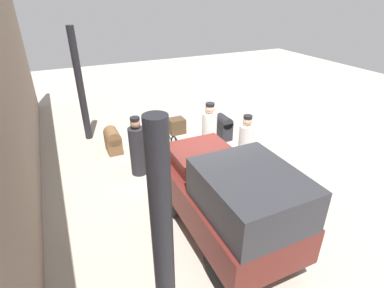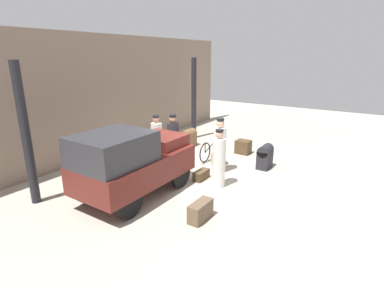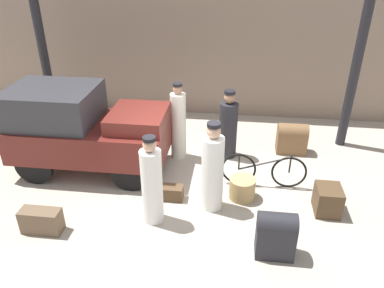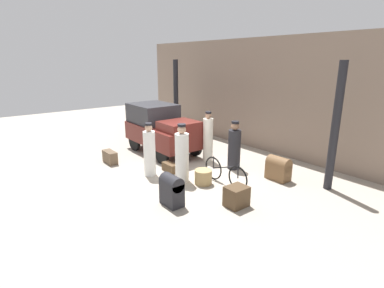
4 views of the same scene
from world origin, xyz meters
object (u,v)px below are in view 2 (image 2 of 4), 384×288
porter_with_bicycle (157,145)px  trunk_large_brown (265,156)px  porter_carrying_trunk (220,148)px  trunk_umber_medium (243,147)px  bicycle (212,149)px  conductor_in_dark_uniform (173,139)px  truck (131,161)px  suitcase_small_leather (200,211)px  trunk_barrel_dark (188,138)px  porter_lifting_near_truck (219,161)px  trunk_wicker_pale (201,175)px  wicker_basket (218,158)px

porter_with_bicycle → trunk_large_brown: 3.70m
porter_carrying_trunk → trunk_umber_medium: bearing=3.0°
bicycle → porter_carrying_trunk: 1.41m
bicycle → conductor_in_dark_uniform: bearing=123.9°
truck → conductor_in_dark_uniform: size_ratio=2.02×
truck → trunk_umber_medium: (5.13, -0.99, -0.77)m
porter_with_bicycle → bicycle: bearing=-27.4°
trunk_umber_medium → suitcase_small_leather: bearing=-166.8°
porter_carrying_trunk → trunk_barrel_dark: size_ratio=2.41×
truck → porter_carrying_trunk: bearing=-20.7°
conductor_in_dark_uniform → porter_carrying_trunk: porter_carrying_trunk is taller
truck → porter_carrying_trunk: size_ratio=1.86×
porter_lifting_near_truck → truck: bearing=139.0°
porter_carrying_trunk → porter_lifting_near_truck: 1.17m
truck → trunk_large_brown: (4.05, -2.26, -0.60)m
trunk_umber_medium → conductor_in_dark_uniform: bearing=135.7°
porter_lifting_near_truck → suitcase_small_leather: size_ratio=2.42×
porter_carrying_trunk → porter_lifting_near_truck: size_ratio=1.04×
porter_carrying_trunk → porter_with_bicycle: porter_with_bicycle is taller
porter_carrying_trunk → bicycle: bearing=39.7°
truck → suitcase_small_leather: (-0.03, -2.20, -0.81)m
bicycle → conductor_in_dark_uniform: conductor_in_dark_uniform is taller
trunk_large_brown → trunk_wicker_pale: (-2.03, 1.31, -0.29)m
suitcase_small_leather → trunk_large_brown: bearing=-0.9°
truck → wicker_basket: size_ratio=6.42×
conductor_in_dark_uniform → trunk_wicker_pale: size_ratio=2.70×
truck → wicker_basket: (3.51, -0.74, -0.81)m
trunk_wicker_pale → trunk_umber_medium: size_ratio=1.12×
trunk_large_brown → suitcase_small_leather: size_ratio=1.15×
trunk_wicker_pale → trunk_large_brown: bearing=-32.8°
conductor_in_dark_uniform → trunk_wicker_pale: bearing=-120.2°
trunk_large_brown → trunk_wicker_pale: bearing=147.2°
trunk_barrel_dark → trunk_umber_medium: trunk_barrel_dark is taller
porter_lifting_near_truck → suitcase_small_leather: 2.07m
trunk_barrel_dark → trunk_umber_medium: (0.43, -2.32, -0.12)m
truck → trunk_umber_medium: size_ratio=6.11×
wicker_basket → suitcase_small_leather: suitcase_small_leather is taller
conductor_in_dark_uniform → trunk_barrel_dark: size_ratio=2.22×
porter_carrying_trunk → suitcase_small_leather: size_ratio=2.52×
porter_with_bicycle → trunk_umber_medium: size_ratio=3.37×
trunk_barrel_dark → bicycle: bearing=-115.3°
trunk_large_brown → suitcase_small_leather: (-4.08, 0.07, -0.21)m
truck → conductor_in_dark_uniform: truck is taller
truck → trunk_large_brown: bearing=-29.2°
truck → bicycle: (3.95, -0.25, -0.66)m
conductor_in_dark_uniform → truck: bearing=-163.1°
porter_lifting_near_truck → bicycle: bearing=33.8°
suitcase_small_leather → bicycle: bearing=26.0°
trunk_barrel_dark → conductor_in_dark_uniform: bearing=-166.4°
trunk_large_brown → bicycle: bearing=93.0°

